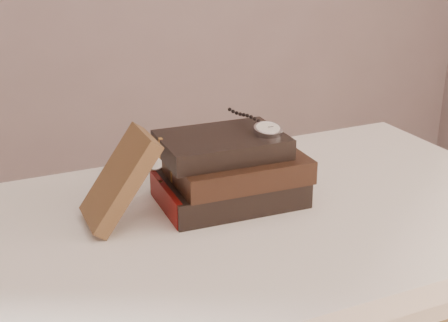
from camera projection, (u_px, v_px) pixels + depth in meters
name	position (u px, v px, depth m)	size (l,w,h in m)	color
table	(254.00, 259.00, 1.10)	(1.00, 0.60, 0.75)	white
book_stack	(230.00, 171.00, 1.09)	(0.25, 0.18, 0.12)	black
journal	(120.00, 179.00, 1.00)	(0.02, 0.10, 0.17)	#462E1B
pocket_watch	(266.00, 128.00, 1.08)	(0.05, 0.15, 0.02)	silver
eyeglasses	(168.00, 155.00, 1.12)	(0.10, 0.12, 0.05)	silver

